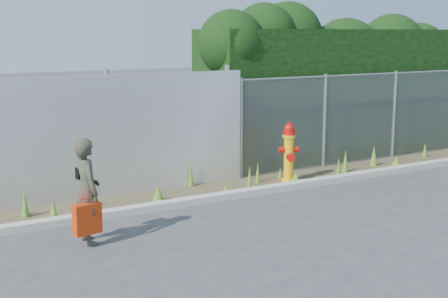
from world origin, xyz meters
TOP-DOWN VIEW (x-y plane):
  - ground at (0.00, 0.00)m, footprint 80.00×80.00m
  - curb at (0.00, 1.80)m, footprint 16.00×0.22m
  - weed_strip at (-0.44, 2.37)m, footprint 16.00×1.20m
  - corrugated_fence at (-3.25, 3.01)m, footprint 8.50×0.21m
  - chainlink_fence at (4.25, 3.00)m, footprint 6.50×0.07m
  - hedge at (4.52, 4.04)m, footprint 7.58×1.88m
  - fire_hydrant at (1.71, 2.26)m, footprint 0.40×0.36m
  - woman at (-2.90, 0.78)m, footprint 0.36×0.55m
  - red_tote_bag at (-2.97, 0.59)m, footprint 0.39×0.14m
  - black_shoulder_bag at (-2.87, 0.97)m, footprint 0.22×0.09m

SIDE VIEW (x-z plane):
  - ground at x=0.00m, z-range 0.00..0.00m
  - curb at x=0.00m, z-range 0.00..0.12m
  - weed_strip at x=-0.44m, z-range -0.17..0.36m
  - red_tote_bag at x=-2.97m, z-range 0.15..0.66m
  - fire_hydrant at x=1.71m, z-range -0.02..1.19m
  - woman at x=-2.90m, z-range 0.00..1.50m
  - black_shoulder_bag at x=-2.87m, z-range 0.89..1.06m
  - chainlink_fence at x=4.25m, z-range 0.01..2.06m
  - corrugated_fence at x=-3.25m, z-range -0.05..2.25m
  - hedge at x=4.52m, z-range 0.17..3.79m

